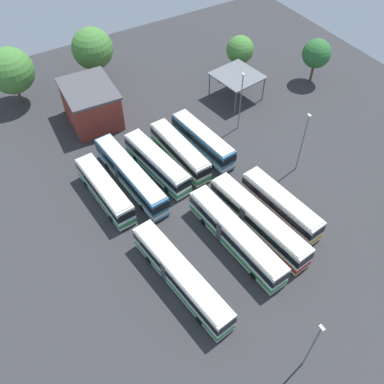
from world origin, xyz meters
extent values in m
plane|color=#333335|center=(0.00, 0.00, 0.00)|extent=(96.31, 96.31, 0.00)
cube|color=silver|center=(-6.85, -9.15, 1.85)|extent=(11.85, 3.33, 3.11)
cube|color=beige|center=(-6.85, -9.15, 3.48)|extent=(11.37, 3.10, 0.14)
cube|color=black|center=(-6.85, -9.15, 2.35)|extent=(11.91, 3.37, 0.99)
cube|color=#2D8C4C|center=(-6.85, -9.15, 0.98)|extent=(11.91, 3.37, 0.62)
cube|color=black|center=(-1.01, -8.70, 2.45)|extent=(0.21, 2.00, 1.14)
cylinder|color=black|center=(-3.32, -7.75, 0.50)|extent=(1.02, 0.38, 1.00)
cylinder|color=black|center=(-3.15, -10.00, 0.50)|extent=(1.02, 0.38, 1.00)
cylinder|color=black|center=(-10.56, -8.31, 0.50)|extent=(1.02, 0.38, 1.00)
cylinder|color=black|center=(-10.38, -10.55, 0.50)|extent=(1.02, 0.38, 1.00)
cube|color=teal|center=(-7.60, -5.16, 1.85)|extent=(15.30, 3.76, 3.11)
cube|color=beige|center=(-7.60, -5.16, 3.48)|extent=(14.68, 3.51, 0.14)
cube|color=black|center=(-7.60, -5.16, 2.35)|extent=(15.38, 3.80, 0.99)
cube|color=silver|center=(-7.60, -5.16, 0.98)|extent=(15.38, 3.80, 0.62)
cube|color=black|center=(-0.04, -4.50, 2.45)|extent=(0.23, 2.00, 1.14)
cube|color=#47474C|center=(-9.26, -5.31, 1.85)|extent=(1.11, 2.56, 2.98)
cylinder|color=black|center=(-3.02, -3.63, 0.50)|extent=(1.02, 0.39, 1.00)
cylinder|color=black|center=(-2.83, -5.88, 0.50)|extent=(1.02, 0.39, 1.00)
cylinder|color=black|center=(-12.38, -4.45, 0.50)|extent=(1.02, 0.39, 1.00)
cylinder|color=black|center=(-12.18, -6.69, 0.50)|extent=(1.02, 0.39, 1.00)
cube|color=silver|center=(-7.88, -1.04, 1.85)|extent=(12.48, 4.06, 3.11)
cube|color=beige|center=(-7.88, -1.04, 3.48)|extent=(11.96, 3.80, 0.14)
cube|color=black|center=(-7.88, -1.04, 2.35)|extent=(12.54, 4.10, 0.99)
cube|color=#2D8C4C|center=(-7.88, -1.04, 0.98)|extent=(12.54, 4.10, 0.62)
cube|color=black|center=(-1.79, -0.22, 2.45)|extent=(0.33, 2.00, 1.14)
cylinder|color=black|center=(-4.27, 0.58, 0.50)|extent=(1.03, 0.43, 1.00)
cylinder|color=black|center=(-3.97, -1.65, 0.50)|extent=(1.03, 0.43, 1.00)
cylinder|color=black|center=(-11.80, -0.43, 0.50)|extent=(1.03, 0.43, 1.00)
cylinder|color=black|center=(-11.50, -2.66, 0.50)|extent=(1.03, 0.43, 1.00)
cube|color=silver|center=(-8.32, 2.84, 1.85)|extent=(11.97, 3.20, 3.11)
cube|color=beige|center=(-8.32, 2.84, 3.48)|extent=(11.49, 2.98, 0.14)
cube|color=black|center=(-8.32, 2.84, 2.35)|extent=(12.04, 3.24, 0.99)
cube|color=#2D8C4C|center=(-8.32, 2.84, 0.98)|extent=(12.04, 3.24, 0.62)
cube|color=black|center=(-2.40, 3.22, 2.45)|extent=(0.19, 2.00, 1.14)
cylinder|color=black|center=(-4.73, 4.20, 0.50)|extent=(1.02, 0.36, 1.00)
cylinder|color=black|center=(-4.58, 1.95, 0.50)|extent=(1.02, 0.36, 1.00)
cylinder|color=black|center=(-12.05, 3.72, 0.50)|extent=(1.02, 0.36, 1.00)
cylinder|color=black|center=(-11.91, 1.48, 0.50)|extent=(1.02, 0.36, 1.00)
cube|color=teal|center=(-8.66, 6.83, 1.85)|extent=(12.15, 3.72, 3.11)
cube|color=beige|center=(-8.66, 6.83, 3.48)|extent=(11.66, 3.47, 0.14)
cube|color=black|center=(-8.66, 6.83, 2.35)|extent=(12.22, 3.76, 0.99)
cube|color=silver|center=(-8.66, 6.83, 0.98)|extent=(12.22, 3.76, 0.62)
cube|color=black|center=(-2.71, 7.47, 2.45)|extent=(0.28, 2.00, 1.14)
cylinder|color=black|center=(-5.10, 8.34, 0.50)|extent=(1.03, 0.41, 1.00)
cylinder|color=black|center=(-4.86, 6.11, 0.50)|extent=(1.03, 0.41, 1.00)
cylinder|color=black|center=(-12.47, 7.55, 0.50)|extent=(1.03, 0.41, 1.00)
cylinder|color=black|center=(-12.23, 5.31, 0.50)|extent=(1.03, 0.41, 1.00)
cube|color=silver|center=(9.18, -7.00, 1.85)|extent=(15.33, 4.32, 3.11)
cube|color=beige|center=(9.18, -7.00, 3.48)|extent=(14.71, 4.05, 0.14)
cube|color=black|center=(9.18, -7.00, 2.35)|extent=(15.41, 4.37, 0.99)
cube|color=#2D8C4C|center=(9.18, -7.00, 0.98)|extent=(15.41, 4.37, 0.62)
cube|color=black|center=(16.71, -6.05, 2.45)|extent=(0.31, 2.00, 1.14)
cube|color=#47474C|center=(7.53, -7.21, 1.85)|extent=(1.21, 2.59, 2.98)
cylinder|color=black|center=(13.70, -5.30, 0.50)|extent=(1.03, 0.42, 1.00)
cylinder|color=black|center=(13.98, -7.53, 0.50)|extent=(1.03, 0.42, 1.00)
cylinder|color=black|center=(4.38, -6.48, 0.50)|extent=(1.03, 0.42, 1.00)
cylinder|color=black|center=(4.66, -8.71, 0.50)|extent=(1.03, 0.42, 1.00)
cube|color=silver|center=(7.80, 1.18, 1.85)|extent=(15.30, 3.71, 3.11)
cube|color=beige|center=(7.80, 1.18, 3.48)|extent=(14.68, 3.47, 0.14)
cube|color=black|center=(7.80, 1.18, 2.35)|extent=(15.38, 3.75, 0.99)
cube|color=#2D8C4C|center=(7.80, 1.18, 0.98)|extent=(15.38, 3.75, 0.62)
cube|color=black|center=(15.36, 1.82, 2.45)|extent=(0.23, 2.00, 1.14)
cube|color=#47474C|center=(6.14, 1.04, 1.85)|extent=(1.11, 2.56, 2.98)
cylinder|color=black|center=(12.39, 2.70, 0.50)|extent=(1.02, 0.38, 1.00)
cylinder|color=black|center=(12.58, 0.46, 0.50)|extent=(1.02, 0.38, 1.00)
cylinder|color=black|center=(3.03, 1.91, 0.50)|extent=(1.02, 0.38, 1.00)
cylinder|color=black|center=(3.22, -0.33, 0.50)|extent=(1.02, 0.38, 1.00)
cube|color=silver|center=(7.31, 4.87, 1.85)|extent=(15.33, 4.16, 3.11)
cube|color=beige|center=(7.31, 4.87, 3.48)|extent=(14.70, 3.90, 0.14)
cube|color=black|center=(7.31, 4.87, 2.35)|extent=(15.40, 4.20, 0.99)
cube|color=red|center=(7.31, 4.87, 0.98)|extent=(15.40, 4.20, 0.62)
cube|color=black|center=(14.84, 5.74, 2.45)|extent=(0.29, 2.00, 1.14)
cube|color=#47474C|center=(5.65, 4.68, 1.85)|extent=(1.18, 2.58, 2.98)
cylinder|color=black|center=(11.84, 6.53, 0.50)|extent=(1.03, 0.41, 1.00)
cylinder|color=black|center=(12.10, 4.29, 0.50)|extent=(1.03, 0.41, 1.00)
cylinder|color=black|center=(2.51, 5.45, 0.50)|extent=(1.03, 0.41, 1.00)
cylinder|color=black|center=(2.77, 3.22, 0.50)|extent=(1.03, 0.41, 1.00)
cube|color=silver|center=(6.79, 8.76, 1.85)|extent=(12.03, 3.74, 3.11)
cube|color=beige|center=(6.79, 8.76, 3.48)|extent=(11.53, 3.49, 0.14)
cube|color=black|center=(6.79, 8.76, 2.35)|extent=(12.09, 3.78, 0.99)
cube|color=orange|center=(6.79, 8.76, 0.98)|extent=(12.09, 3.78, 0.62)
cube|color=black|center=(12.68, 9.42, 2.45)|extent=(0.28, 2.00, 1.14)
cylinder|color=black|center=(10.31, 10.29, 0.50)|extent=(1.03, 0.41, 1.00)
cylinder|color=black|center=(10.56, 8.05, 0.50)|extent=(1.03, 0.41, 1.00)
cylinder|color=black|center=(3.03, 9.48, 0.50)|extent=(1.03, 0.41, 1.00)
cylinder|color=black|center=(3.28, 7.24, 0.50)|extent=(1.03, 0.41, 1.00)
cube|color=maroon|center=(-23.43, -4.22, 2.87)|extent=(9.38, 7.53, 5.73)
cube|color=#4C4C51|center=(-23.43, -4.22, 5.91)|extent=(9.95, 7.98, 0.36)
cube|color=black|center=(-27.94, -3.97, 1.10)|extent=(0.16, 1.80, 2.20)
cube|color=slate|center=(-16.97, 18.53, 4.28)|extent=(7.85, 7.70, 0.20)
cylinder|color=#59595B|center=(-14.21, 22.04, 2.09)|extent=(0.20, 0.20, 4.18)
cylinder|color=#59595B|center=(-13.39, 15.86, 2.09)|extent=(0.20, 0.20, 4.18)
cylinder|color=#59595B|center=(-20.56, 21.20, 2.09)|extent=(0.20, 0.20, 4.18)
cylinder|color=#59595B|center=(-19.74, 15.02, 2.09)|extent=(0.20, 0.20, 4.18)
cylinder|color=slate|center=(-10.16, 14.26, 4.68)|extent=(0.16, 0.16, 9.36)
cube|color=silver|center=(-10.16, 14.26, 9.54)|extent=(0.56, 0.28, 0.20)
cylinder|color=slate|center=(1.44, 16.12, 4.60)|extent=(0.16, 0.16, 9.20)
cube|color=silver|center=(1.44, 16.12, 9.38)|extent=(0.56, 0.28, 0.20)
cylinder|color=slate|center=(22.79, -1.05, 4.00)|extent=(0.16, 0.16, 8.00)
cube|color=silver|center=(22.79, -1.05, 8.18)|extent=(0.56, 0.28, 0.20)
cylinder|color=brown|center=(-34.41, 0.85, 1.37)|extent=(0.44, 0.44, 2.74)
sphere|color=#478438|center=(-34.41, 0.85, 5.70)|extent=(6.96, 6.96, 6.96)
cylinder|color=brown|center=(-14.30, 32.72, 1.63)|extent=(0.44, 0.44, 3.26)
sphere|color=#2D6B33|center=(-14.30, 32.72, 5.30)|extent=(4.80, 4.80, 4.80)
cylinder|color=brown|center=(-23.01, 23.30, 1.25)|extent=(0.44, 0.44, 2.50)
sphere|color=#478438|center=(-23.01, 23.30, 4.52)|extent=(4.77, 4.77, 4.77)
cylinder|color=brown|center=(-34.12, -12.81, 1.44)|extent=(0.44, 0.44, 2.88)
sphere|color=#478438|center=(-34.12, -12.81, 5.96)|extent=(7.25, 7.25, 7.25)
camera|label=1|loc=(30.03, -18.05, 41.81)|focal=39.13mm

